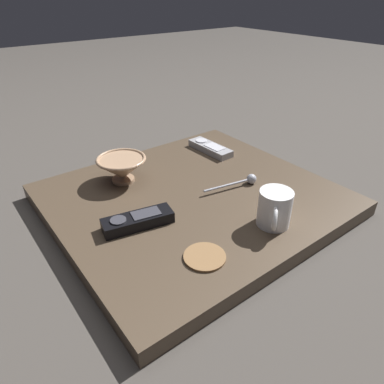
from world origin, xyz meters
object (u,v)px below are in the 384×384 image
Objects in this scene: tv_remote_far at (210,148)px; teaspoon at (246,180)px; tv_remote_near at (138,220)px; cereal_bowl at (122,168)px; drink_coaster at (205,257)px; coffee_mug at (275,209)px.

teaspoon is at bearing 74.58° from tv_remote_far.
cereal_bowl is at bearing -109.02° from tv_remote_near.
tv_remote_near is at bearing -73.58° from drink_coaster.
coffee_mug is 0.57× the size of tv_remote_far.
coffee_mug is (-0.17, 0.37, 0.00)m from cereal_bowl.
cereal_bowl is at bearing 1.03° from tv_remote_far.
cereal_bowl is 0.21m from tv_remote_near.
teaspoon is at bearing 139.09° from cereal_bowl.
tv_remote_far is at bearing -105.42° from teaspoon.
tv_remote_far is at bearing -151.42° from tv_remote_near.
cereal_bowl reaches higher than tv_remote_near.
coffee_mug is 0.40m from tv_remote_far.
tv_remote_near is at bearing -2.65° from teaspoon.
coffee_mug is 0.58× the size of teaspoon.
drink_coaster is (0.33, 0.37, -0.01)m from tv_remote_far.
tv_remote_near reaches higher than drink_coaster.
drink_coaster is at bearing 87.08° from cereal_bowl.
tv_remote_near is at bearing 28.58° from tv_remote_far.
teaspoon is (-0.08, -0.16, -0.03)m from coffee_mug.
coffee_mug is 0.30m from tv_remote_near.
tv_remote_far is at bearing -178.97° from cereal_bowl.
tv_remote_near is (0.31, -0.01, 0.00)m from teaspoon.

